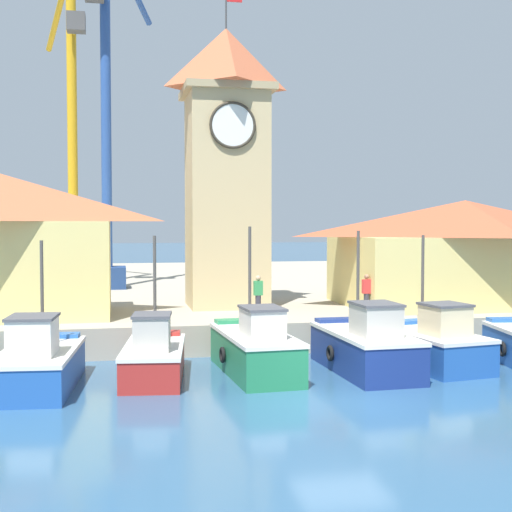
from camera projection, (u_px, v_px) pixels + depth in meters
ground_plane at (342, 402)px, 19.07m from camera, size 300.00×300.00×0.00m
quay_wharf at (211, 289)px, 45.48m from camera, size 120.00×40.00×1.13m
fishing_boat_left_outer at (38, 363)px, 20.52m from camera, size 2.46×5.04×4.27m
fishing_boat_left_inner at (154, 356)px, 21.82m from camera, size 2.31×4.64×4.39m
fishing_boat_mid_left at (255, 349)px, 22.53m from camera, size 2.23×5.29×4.67m
fishing_boat_center at (366, 347)px, 22.81m from camera, size 2.31×5.22×4.53m
fishing_boat_mid_right at (432, 344)px, 23.63m from camera, size 2.79×4.69×4.37m
clock_tower at (226, 161)px, 30.90m from camera, size 3.81×3.81×13.63m
warehouse_right at (465, 251)px, 31.88m from camera, size 11.29×6.86×4.65m
port_crane_near at (107, 155)px, 39.39m from camera, size 3.87×7.13×19.88m
port_crane_far at (72, 169)px, 40.72m from camera, size 2.97×8.04×18.34m
dock_worker_near_tower at (367, 294)px, 28.24m from camera, size 0.34×0.22×1.62m
dock_worker_along_quay at (258, 295)px, 27.55m from camera, size 0.34×0.22×1.62m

